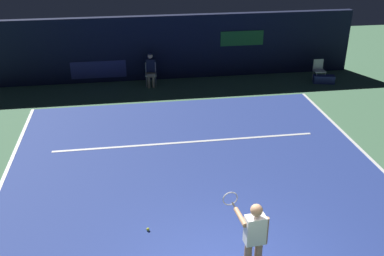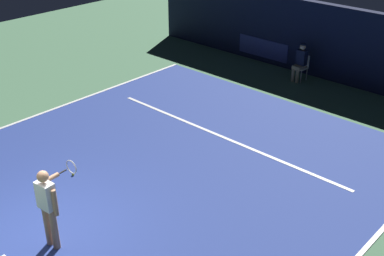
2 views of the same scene
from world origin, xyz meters
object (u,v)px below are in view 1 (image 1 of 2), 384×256
(courtside_chair_near, at_px, (319,69))
(tennis_ball, at_px, (148,229))
(equipment_bag, at_px, (324,79))
(tennis_player, at_px, (254,238))
(line_judge_on_chair, at_px, (151,69))

(courtside_chair_near, height_order, tennis_ball, courtside_chair_near)
(equipment_bag, bearing_deg, tennis_ball, -119.17)
(tennis_player, relative_size, equipment_bag, 2.06)
(courtside_chair_near, xyz_separation_m, equipment_bag, (0.13, -0.30, -0.34))
(courtside_chair_near, distance_m, equipment_bag, 0.47)
(tennis_ball, height_order, equipment_bag, equipment_bag)
(tennis_player, bearing_deg, tennis_ball, 136.56)
(line_judge_on_chair, xyz_separation_m, equipment_bag, (6.95, -0.75, -0.53))
(courtside_chair_near, bearing_deg, tennis_player, -118.98)
(line_judge_on_chair, distance_m, tennis_ball, 9.09)
(tennis_player, xyz_separation_m, line_judge_on_chair, (-1.11, 10.76, -0.30))
(tennis_player, height_order, equipment_bag, tennis_player)
(tennis_player, height_order, tennis_ball, tennis_player)
(tennis_ball, bearing_deg, line_judge_on_chair, 85.56)
(line_judge_on_chair, distance_m, equipment_bag, 7.01)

